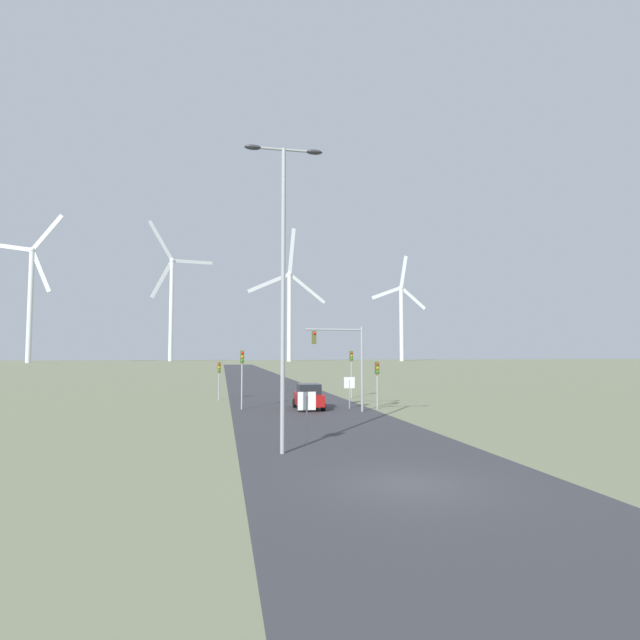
% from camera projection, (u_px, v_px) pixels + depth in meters
% --- Properties ---
extents(ground_plane, '(600.00, 600.00, 0.00)m').
position_uv_depth(ground_plane, '(408.00, 484.00, 15.27)').
color(ground_plane, '#757A5B').
extents(road_surface, '(10.00, 240.00, 0.01)m').
position_uv_depth(road_surface, '(268.00, 385.00, 62.26)').
color(road_surface, '#38383D').
rests_on(road_surface, ground).
extents(streetlamp, '(3.27, 0.32, 12.57)m').
position_uv_depth(streetlamp, '(283.00, 265.00, 20.41)').
color(streetlamp, '#93999E').
rests_on(streetlamp, ground).
extents(stop_sign_near, '(0.81, 0.07, 2.31)m').
position_uv_depth(stop_sign_near, '(307.00, 408.00, 21.93)').
color(stop_sign_near, '#93999E').
rests_on(stop_sign_near, ground).
extents(stop_sign_far, '(0.81, 0.07, 2.28)m').
position_uv_depth(stop_sign_far, '(349.00, 387.00, 36.20)').
color(stop_sign_far, '#93999E').
rests_on(stop_sign_far, ground).
extents(traffic_light_post_near_left, '(0.28, 0.34, 4.21)m').
position_uv_depth(traffic_light_post_near_left, '(242.00, 366.00, 35.83)').
color(traffic_light_post_near_left, '#93999E').
rests_on(traffic_light_post_near_left, ground).
extents(traffic_light_post_near_right, '(0.28, 0.34, 3.39)m').
position_uv_depth(traffic_light_post_near_right, '(377.00, 374.00, 35.97)').
color(traffic_light_post_near_right, '#93999E').
rests_on(traffic_light_post_near_right, ground).
extents(traffic_light_post_mid_left, '(0.28, 0.34, 3.26)m').
position_uv_depth(traffic_light_post_mid_left, '(219.00, 372.00, 42.67)').
color(traffic_light_post_mid_left, '#93999E').
rests_on(traffic_light_post_mid_left, ground).
extents(traffic_light_post_mid_right, '(0.28, 0.34, 4.23)m').
position_uv_depth(traffic_light_post_mid_right, '(351.00, 364.00, 44.73)').
color(traffic_light_post_mid_right, '#93999E').
rests_on(traffic_light_post_mid_right, ground).
extents(traffic_light_mast_overhead, '(4.04, 0.35, 5.89)m').
position_uv_depth(traffic_light_mast_overhead, '(343.00, 351.00, 34.28)').
color(traffic_light_mast_overhead, '#93999E').
rests_on(traffic_light_mast_overhead, ground).
extents(car_approaching, '(1.99, 4.18, 1.83)m').
position_uv_depth(car_approaching, '(309.00, 396.00, 35.83)').
color(car_approaching, maroon).
rests_on(car_approaching, ground).
extents(wind_turbine_far_left, '(31.78, 3.55, 64.43)m').
position_uv_depth(wind_turbine_far_left, '(31.00, 293.00, 212.81)').
color(wind_turbine_far_left, silver).
rests_on(wind_turbine_far_left, ground).
extents(wind_turbine_left, '(32.41, 16.73, 72.39)m').
position_uv_depth(wind_turbine_left, '(171.00, 299.00, 260.45)').
color(wind_turbine_left, silver).
rests_on(wind_turbine_left, ground).
extents(wind_turbine_center, '(40.63, 9.83, 67.35)m').
position_uv_depth(wind_turbine_center, '(289.00, 306.00, 249.09)').
color(wind_turbine_center, silver).
rests_on(wind_turbine_center, ground).
extents(wind_turbine_right, '(30.44, 2.60, 56.18)m').
position_uv_depth(wind_turbine_right, '(401.00, 315.00, 263.72)').
color(wind_turbine_right, silver).
rests_on(wind_turbine_right, ground).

